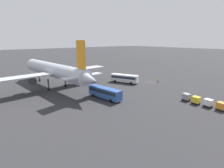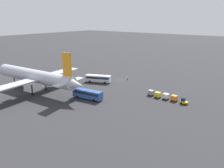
# 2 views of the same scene
# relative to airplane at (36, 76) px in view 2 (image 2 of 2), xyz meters

# --- Properties ---
(ground_plane) EXTENTS (600.00, 600.00, 0.00)m
(ground_plane) POSITION_rel_airplane_xyz_m (-15.98, -33.72, -6.34)
(ground_plane) COLOR #2D2D30
(airplane) EXTENTS (47.54, 40.79, 16.85)m
(airplane) POSITION_rel_airplane_xyz_m (0.00, 0.00, 0.00)
(airplane) COLOR #B2B7C1
(airplane) RESTS_ON ground
(shuttle_bus_near) EXTENTS (11.43, 7.04, 3.33)m
(shuttle_bus_near) POSITION_rel_airplane_xyz_m (-10.32, -24.52, -4.35)
(shuttle_bus_near) COLOR silver
(shuttle_bus_near) RESTS_ON ground
(shuttle_bus_far) EXTENTS (11.77, 4.11, 3.34)m
(shuttle_bus_far) POSITION_rel_airplane_xyz_m (-20.83, -6.51, -4.34)
(shuttle_bus_far) COLOR #2D5199
(shuttle_bus_far) RESTS_ON ground
(baggage_tug) EXTENTS (2.55, 1.90, 2.10)m
(baggage_tug) POSITION_rel_airplane_xyz_m (-49.89, -22.63, -5.39)
(baggage_tug) COLOR gold
(baggage_tug) RESTS_ON ground
(worker_person) EXTENTS (0.38, 0.38, 1.74)m
(worker_person) POSITION_rel_airplane_xyz_m (-18.62, -35.57, -5.47)
(worker_person) COLOR #1E1E2D
(worker_person) RESTS_ON ground
(cargo_cart_orange) EXTENTS (2.20, 1.93, 2.06)m
(cargo_cart_orange) POSITION_rel_airplane_xyz_m (-46.22, -23.24, -5.14)
(cargo_cart_orange) COLOR #38383D
(cargo_cart_orange) RESTS_ON ground
(cargo_cart_white) EXTENTS (2.20, 1.93, 2.06)m
(cargo_cart_white) POSITION_rel_airplane_xyz_m (-43.18, -23.22, -5.14)
(cargo_cart_white) COLOR #38383D
(cargo_cart_white) RESTS_ON ground
(cargo_cart_yellow) EXTENTS (2.20, 1.93, 2.06)m
(cargo_cart_yellow) POSITION_rel_airplane_xyz_m (-40.15, -22.91, -5.14)
(cargo_cart_yellow) COLOR #38383D
(cargo_cart_yellow) RESTS_ON ground
(cargo_cart_grey) EXTENTS (2.20, 1.93, 2.06)m
(cargo_cart_grey) POSITION_rel_airplane_xyz_m (-37.12, -23.43, -5.14)
(cargo_cart_grey) COLOR #38383D
(cargo_cart_grey) RESTS_ON ground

